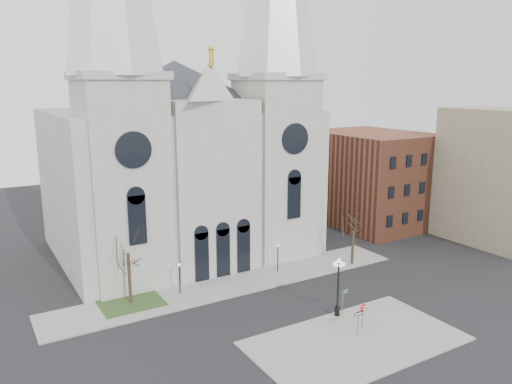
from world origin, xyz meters
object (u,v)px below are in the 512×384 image
stop_sign (363,310)px  street_name_sign (343,299)px  globe_lamp (338,280)px  one_way_sign (358,319)px

stop_sign → street_name_sign: stop_sign is taller
globe_lamp → street_name_sign: size_ratio=2.37×
globe_lamp → street_name_sign: 2.26m
stop_sign → one_way_sign: 1.40m
globe_lamp → one_way_sign: (-0.91, -3.80, -1.97)m
globe_lamp → street_name_sign: bearing=9.4°
stop_sign → street_name_sign: (0.53, 3.20, -0.32)m
stop_sign → street_name_sign: size_ratio=1.01×
one_way_sign → stop_sign: bearing=29.1°
globe_lamp → one_way_sign: globe_lamp is taller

